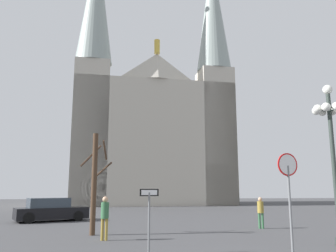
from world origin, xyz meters
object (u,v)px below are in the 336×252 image
(street_lamp, at_px, (331,132))
(one_way_arrow_sign, at_px, (149,212))
(bare_tree, at_px, (95,181))
(stop_sign, at_px, (289,183))
(pedestrian_standing, at_px, (261,210))
(pedestrian_walking, at_px, (105,214))
(parked_car_near_black, at_px, (51,210))
(cathedral, at_px, (152,124))

(street_lamp, bearing_deg, one_way_arrow_sign, -174.49)
(one_way_arrow_sign, height_order, bare_tree, bare_tree)
(stop_sign, xyz_separation_m, pedestrian_standing, (1.69, 6.80, -1.27))
(street_lamp, bearing_deg, pedestrian_walking, 164.14)
(one_way_arrow_sign, height_order, pedestrian_walking, one_way_arrow_sign)
(stop_sign, bearing_deg, one_way_arrow_sign, 172.92)
(one_way_arrow_sign, xyz_separation_m, parked_car_near_black, (-5.45, 11.62, -0.62))
(street_lamp, distance_m, bare_tree, 10.17)
(stop_sign, relative_size, pedestrian_walking, 1.86)
(pedestrian_walking, height_order, pedestrian_standing, pedestrian_walking)
(pedestrian_standing, bearing_deg, pedestrian_walking, -158.07)
(one_way_arrow_sign, bearing_deg, pedestrian_standing, 45.09)
(cathedral, bearing_deg, stop_sign, -86.48)
(parked_car_near_black, bearing_deg, stop_sign, -50.69)
(stop_sign, relative_size, parked_car_near_black, 0.69)
(street_lamp, xyz_separation_m, pedestrian_standing, (-0.73, 5.57, -3.21))
(stop_sign, xyz_separation_m, one_way_arrow_sign, (-4.53, 0.56, -0.93))
(cathedral, relative_size, bare_tree, 7.61)
(street_lamp, height_order, pedestrian_standing, street_lamp)
(cathedral, bearing_deg, bare_tree, -99.47)
(street_lamp, bearing_deg, bare_tree, 155.90)
(bare_tree, height_order, parked_car_near_black, bare_tree)
(cathedral, relative_size, stop_sign, 10.83)
(parked_car_near_black, bearing_deg, pedestrian_standing, -24.76)
(stop_sign, relative_size, bare_tree, 0.70)
(cathedral, relative_size, one_way_arrow_sign, 17.04)
(street_lamp, bearing_deg, pedestrian_standing, 97.51)
(one_way_arrow_sign, relative_size, parked_car_near_black, 0.44)
(one_way_arrow_sign, height_order, street_lamp, street_lamp)
(one_way_arrow_sign, distance_m, pedestrian_standing, 8.81)
(cathedral, xyz_separation_m, one_way_arrow_sign, (-2.48, -32.73, -8.98))
(one_way_arrow_sign, relative_size, pedestrian_walking, 1.18)
(one_way_arrow_sign, bearing_deg, stop_sign, -7.08)
(street_lamp, distance_m, parked_car_near_black, 16.90)
(street_lamp, bearing_deg, parked_car_near_black, 138.56)
(bare_tree, bearing_deg, stop_sign, -38.40)
(pedestrian_standing, bearing_deg, bare_tree, -170.02)
(stop_sign, height_order, street_lamp, street_lamp)
(cathedral, xyz_separation_m, pedestrian_walking, (-4.06, -29.63, -9.23))
(parked_car_near_black, xyz_separation_m, pedestrian_walking, (3.86, -8.52, 0.37))
(one_way_arrow_sign, height_order, pedestrian_standing, one_way_arrow_sign)
(one_way_arrow_sign, relative_size, bare_tree, 0.45)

